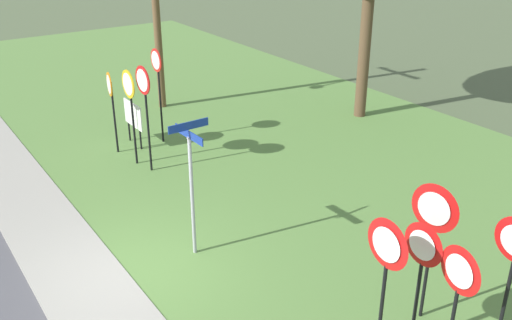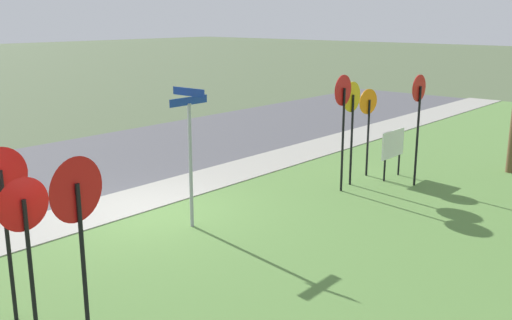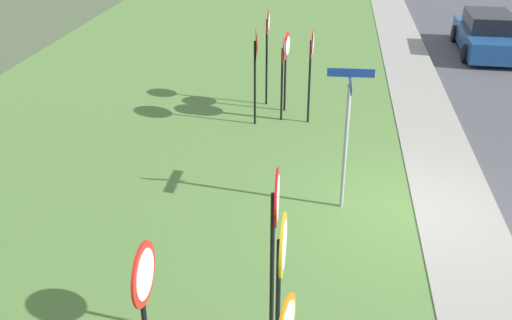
{
  "view_description": "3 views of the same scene",
  "coord_description": "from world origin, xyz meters",
  "px_view_note": "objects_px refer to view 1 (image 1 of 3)",
  "views": [
    {
      "loc": [
        8.55,
        -3.04,
        6.35
      ],
      "look_at": [
        -0.32,
        3.06,
        1.49
      ],
      "focal_mm": 40.23,
      "sensor_mm": 36.0,
      "label": 1
    },
    {
      "loc": [
        7.37,
        9.43,
        4.07
      ],
      "look_at": [
        0.52,
        3.5,
        1.83
      ],
      "focal_mm": 40.74,
      "sensor_mm": 36.0,
      "label": 2
    },
    {
      "loc": [
        -9.86,
        1.72,
        5.87
      ],
      "look_at": [
        -0.3,
        2.99,
        1.07
      ],
      "focal_mm": 41.34,
      "sensor_mm": 36.0,
      "label": 3
    }
  ],
  "objects_px": {
    "stop_sign_far_left": "(130,97)",
    "yield_sign_near_right": "(433,221)",
    "street_name_post": "(191,177)",
    "stop_sign_near_right": "(111,96)",
    "yield_sign_near_left": "(458,283)",
    "notice_board": "(133,117)",
    "yield_sign_far_left": "(385,259)",
    "yield_sign_center": "(421,258)",
    "yield_sign_far_right": "(512,262)",
    "stop_sign_far_center": "(158,76)",
    "stop_sign_near_left": "(144,96)"
  },
  "relations": [
    {
      "from": "stop_sign_near_right",
      "to": "stop_sign_far_left",
      "type": "xyz_separation_m",
      "value": [
        1.0,
        0.12,
        0.22
      ]
    },
    {
      "from": "yield_sign_center",
      "to": "yield_sign_far_left",
      "type": "bearing_deg",
      "value": -96.62
    },
    {
      "from": "stop_sign_near_right",
      "to": "yield_sign_near_right",
      "type": "relative_size",
      "value": 0.92
    },
    {
      "from": "stop_sign_far_left",
      "to": "yield_sign_center",
      "type": "bearing_deg",
      "value": 5.14
    },
    {
      "from": "yield_sign_near_right",
      "to": "yield_sign_near_left",
      "type": "bearing_deg",
      "value": -42.21
    },
    {
      "from": "stop_sign_far_left",
      "to": "yield_sign_far_left",
      "type": "height_order",
      "value": "stop_sign_far_left"
    },
    {
      "from": "stop_sign_near_right",
      "to": "yield_sign_near_left",
      "type": "relative_size",
      "value": 1.06
    },
    {
      "from": "yield_sign_far_left",
      "to": "yield_sign_center",
      "type": "height_order",
      "value": "yield_sign_far_left"
    },
    {
      "from": "yield_sign_near_left",
      "to": "street_name_post",
      "type": "relative_size",
      "value": 0.78
    },
    {
      "from": "yield_sign_far_left",
      "to": "street_name_post",
      "type": "xyz_separation_m",
      "value": [
        -4.08,
        -0.82,
        -0.16
      ]
    },
    {
      "from": "street_name_post",
      "to": "yield_sign_far_left",
      "type": "bearing_deg",
      "value": 9.78
    },
    {
      "from": "yield_sign_near_left",
      "to": "yield_sign_far_left",
      "type": "xyz_separation_m",
      "value": [
        -0.73,
        -0.66,
        0.24
      ]
    },
    {
      "from": "street_name_post",
      "to": "notice_board",
      "type": "bearing_deg",
      "value": 165.89
    },
    {
      "from": "stop_sign_near_left",
      "to": "stop_sign_far_center",
      "type": "height_order",
      "value": "stop_sign_near_left"
    },
    {
      "from": "stop_sign_far_left",
      "to": "yield_sign_far_right",
      "type": "height_order",
      "value": "yield_sign_far_right"
    },
    {
      "from": "stop_sign_far_center",
      "to": "stop_sign_far_left",
      "type": "bearing_deg",
      "value": -51.23
    },
    {
      "from": "yield_sign_far_left",
      "to": "yield_sign_far_right",
      "type": "distance_m",
      "value": 1.66
    },
    {
      "from": "yield_sign_near_right",
      "to": "street_name_post",
      "type": "bearing_deg",
      "value": -159.72
    },
    {
      "from": "stop_sign_near_right",
      "to": "yield_sign_far_left",
      "type": "height_order",
      "value": "yield_sign_far_left"
    },
    {
      "from": "stop_sign_far_left",
      "to": "notice_board",
      "type": "relative_size",
      "value": 2.03
    },
    {
      "from": "stop_sign_near_left",
      "to": "stop_sign_near_right",
      "type": "height_order",
      "value": "stop_sign_near_left"
    },
    {
      "from": "yield_sign_far_left",
      "to": "yield_sign_center",
      "type": "distance_m",
      "value": 0.72
    },
    {
      "from": "yield_sign_far_right",
      "to": "notice_board",
      "type": "bearing_deg",
      "value": -176.94
    },
    {
      "from": "stop_sign_far_center",
      "to": "notice_board",
      "type": "relative_size",
      "value": 2.17
    },
    {
      "from": "yield_sign_far_left",
      "to": "yield_sign_far_right",
      "type": "height_order",
      "value": "yield_sign_far_right"
    },
    {
      "from": "stop_sign_far_left",
      "to": "notice_board",
      "type": "height_order",
      "value": "stop_sign_far_left"
    },
    {
      "from": "stop_sign_far_left",
      "to": "notice_board",
      "type": "distance_m",
      "value": 1.65
    },
    {
      "from": "yield_sign_center",
      "to": "notice_board",
      "type": "bearing_deg",
      "value": -179.6
    },
    {
      "from": "stop_sign_far_center",
      "to": "yield_sign_near_left",
      "type": "xyz_separation_m",
      "value": [
        10.36,
        -0.51,
        -0.37
      ]
    },
    {
      "from": "stop_sign_near_left",
      "to": "stop_sign_near_right",
      "type": "bearing_deg",
      "value": -173.43
    },
    {
      "from": "stop_sign_far_left",
      "to": "yield_sign_near_right",
      "type": "relative_size",
      "value": 1.03
    },
    {
      "from": "yield_sign_near_left",
      "to": "notice_board",
      "type": "height_order",
      "value": "yield_sign_near_left"
    },
    {
      "from": "stop_sign_near_right",
      "to": "yield_sign_center",
      "type": "height_order",
      "value": "stop_sign_near_right"
    },
    {
      "from": "stop_sign_far_left",
      "to": "yield_sign_near_left",
      "type": "bearing_deg",
      "value": 4.64
    },
    {
      "from": "stop_sign_far_left",
      "to": "street_name_post",
      "type": "distance_m",
      "value": 4.64
    },
    {
      "from": "yield_sign_near_left",
      "to": "yield_sign_far_left",
      "type": "height_order",
      "value": "yield_sign_far_left"
    },
    {
      "from": "yield_sign_far_right",
      "to": "street_name_post",
      "type": "distance_m",
      "value": 5.6
    },
    {
      "from": "stop_sign_far_center",
      "to": "street_name_post",
      "type": "distance_m",
      "value": 5.9
    },
    {
      "from": "street_name_post",
      "to": "stop_sign_near_right",
      "type": "bearing_deg",
      "value": 171.84
    },
    {
      "from": "stop_sign_far_left",
      "to": "yield_sign_far_right",
      "type": "bearing_deg",
      "value": 7.58
    },
    {
      "from": "yield_sign_far_right",
      "to": "notice_board",
      "type": "xyz_separation_m",
      "value": [
        -10.99,
        -0.75,
        -1.09
      ]
    },
    {
      "from": "stop_sign_far_center",
      "to": "yield_sign_far_left",
      "type": "bearing_deg",
      "value": -6.16
    },
    {
      "from": "stop_sign_near_right",
      "to": "street_name_post",
      "type": "relative_size",
      "value": 0.83
    },
    {
      "from": "stop_sign_far_left",
      "to": "yield_sign_near_left",
      "type": "relative_size",
      "value": 1.19
    },
    {
      "from": "stop_sign_far_center",
      "to": "street_name_post",
      "type": "height_order",
      "value": "street_name_post"
    },
    {
      "from": "stop_sign_near_right",
      "to": "yield_sign_near_right",
      "type": "bearing_deg",
      "value": 19.85
    },
    {
      "from": "stop_sign_far_left",
      "to": "yield_sign_near_left",
      "type": "height_order",
      "value": "stop_sign_far_left"
    },
    {
      "from": "stop_sign_near_right",
      "to": "notice_board",
      "type": "xyz_separation_m",
      "value": [
        -0.21,
        0.64,
        -0.79
      ]
    },
    {
      "from": "yield_sign_near_right",
      "to": "yield_sign_far_left",
      "type": "bearing_deg",
      "value": -87.09
    },
    {
      "from": "stop_sign_far_left",
      "to": "yield_sign_near_right",
      "type": "bearing_deg",
      "value": 9.61
    }
  ]
}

